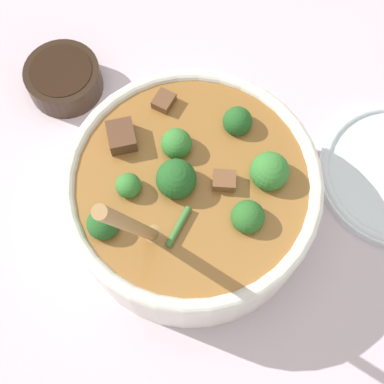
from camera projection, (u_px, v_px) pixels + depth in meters
The scene contains 3 objects.
ground_plane at pixel (192, 213), 0.65m from camera, with size 4.00×4.00×0.00m, color silver.
stew_bowl at pixel (192, 194), 0.59m from camera, with size 0.28×0.28×0.27m.
condiment_bowl at pixel (64, 78), 0.69m from camera, with size 0.10×0.10×0.04m.
Camera 1 is at (-0.21, -0.05, 0.61)m, focal length 50.00 mm.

